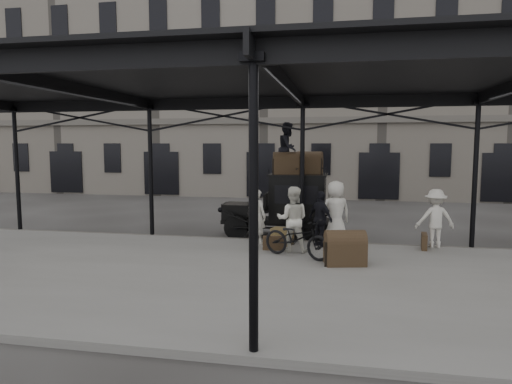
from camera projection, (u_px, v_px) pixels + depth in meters
ground at (295, 261)px, 12.39m from camera, size 120.00×120.00×0.00m
platform at (286, 280)px, 10.43m from camera, size 28.00×8.00×0.15m
canopy at (289, 80)px, 10.23m from camera, size 22.50×9.00×4.74m
building_frontage at (325, 84)px, 29.24m from camera, size 64.00×8.00×14.00m
taxi at (289, 202)px, 15.44m from camera, size 3.65×1.55×2.18m
porter_left at (257, 216)px, 13.80m from camera, size 0.72×0.61×1.68m
porter_midleft at (292, 219)px, 12.77m from camera, size 0.92×0.73×1.85m
porter_centre at (336, 212)px, 13.84m from camera, size 1.11×0.97×1.92m
porter_official at (321, 219)px, 13.44m from camera, size 0.95×0.98×1.65m
porter_right at (435, 218)px, 13.31m from camera, size 1.19×0.78×1.72m
bicycle at (297, 238)px, 12.17m from camera, size 2.09×1.47×1.04m
porter_roof at (288, 148)px, 15.15m from camera, size 0.84×0.97×1.71m
steamer_trunk_roof_near at (286, 165)px, 15.07m from camera, size 0.92×0.68×0.61m
steamer_trunk_roof_far at (310, 164)px, 15.37m from camera, size 0.90×0.62×0.62m
steamer_trunk_platform at (345, 250)px, 11.46m from camera, size 1.11×0.81×0.73m
wicker_hamper at (282, 236)px, 13.74m from camera, size 0.69×0.58×0.50m
suitcase_upright at (424, 241)px, 13.15m from camera, size 0.22×0.61×0.45m
suitcase_flat at (273, 243)px, 13.03m from camera, size 0.61×0.19×0.40m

